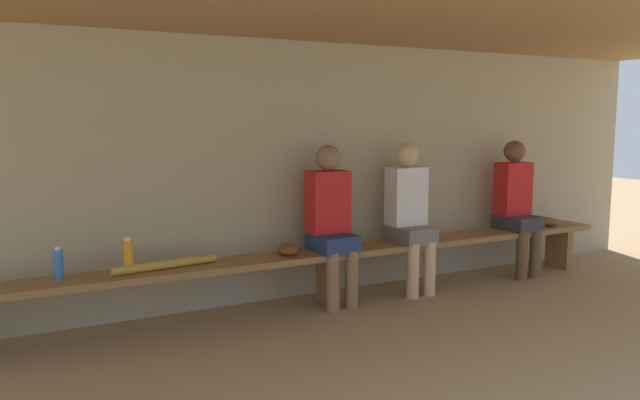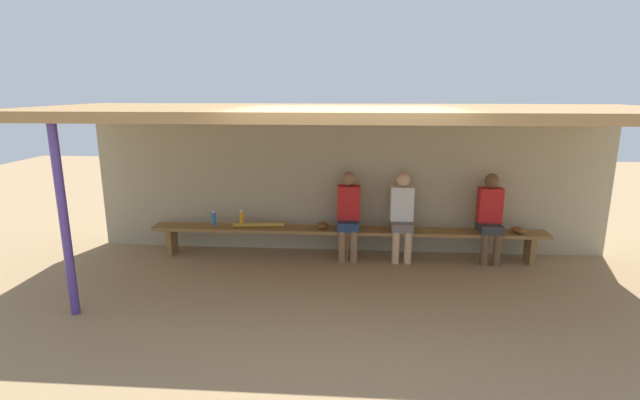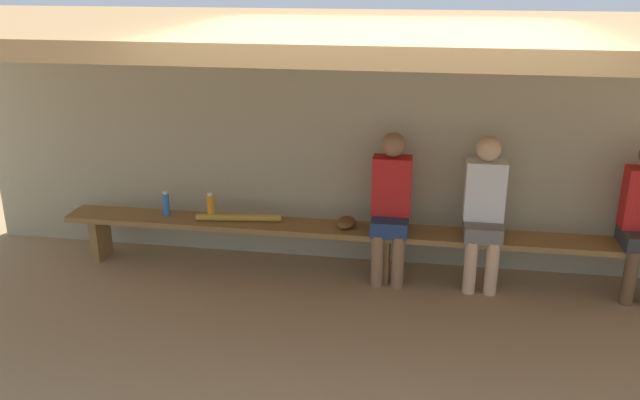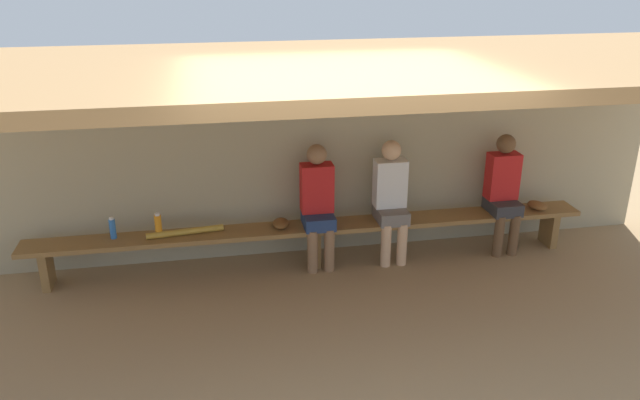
{
  "view_description": "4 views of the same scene",
  "coord_description": "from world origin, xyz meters",
  "px_view_note": "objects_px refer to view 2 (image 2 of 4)",
  "views": [
    {
      "loc": [
        -2.45,
        -2.91,
        1.56
      ],
      "look_at": [
        -0.25,
        1.23,
        0.94
      ],
      "focal_mm": 34.98,
      "sensor_mm": 36.0,
      "label": 1
    },
    {
      "loc": [
        0.11,
        -5.34,
        2.55
      ],
      "look_at": [
        -0.38,
        1.28,
        0.97
      ],
      "focal_mm": 26.39,
      "sensor_mm": 36.0,
      "label": 2
    },
    {
      "loc": [
        0.31,
        -3.94,
        2.69
      ],
      "look_at": [
        -0.57,
        1.4,
        0.76
      ],
      "focal_mm": 37.2,
      "sensor_mm": 36.0,
      "label": 3
    },
    {
      "loc": [
        -1.05,
        -4.47,
        3.17
      ],
      "look_at": [
        -0.01,
        1.19,
        0.89
      ],
      "focal_mm": 35.16,
      "sensor_mm": 36.0,
      "label": 4
    }
  ],
  "objects_px": {
    "player_in_blue": "(490,214)",
    "bench": "(346,233)",
    "player_middle": "(402,213)",
    "baseball_glove_tan": "(518,230)",
    "water_bottle_clear": "(242,219)",
    "support_post": "(64,223)",
    "baseball_bat": "(259,225)",
    "player_near_post": "(349,212)",
    "water_bottle_blue": "(214,218)",
    "baseball_glove_worn": "(323,225)"
  },
  "relations": [
    {
      "from": "player_middle",
      "to": "water_bottle_clear",
      "type": "relative_size",
      "value": 5.13
    },
    {
      "from": "player_middle",
      "to": "water_bottle_blue",
      "type": "bearing_deg",
      "value": 179.1
    },
    {
      "from": "support_post",
      "to": "water_bottle_clear",
      "type": "height_order",
      "value": "support_post"
    },
    {
      "from": "water_bottle_blue",
      "to": "water_bottle_clear",
      "type": "height_order",
      "value": "water_bottle_clear"
    },
    {
      "from": "player_in_blue",
      "to": "bench",
      "type": "bearing_deg",
      "value": -179.92
    },
    {
      "from": "bench",
      "to": "player_in_blue",
      "type": "relative_size",
      "value": 4.49
    },
    {
      "from": "support_post",
      "to": "baseball_glove_worn",
      "type": "height_order",
      "value": "support_post"
    },
    {
      "from": "bench",
      "to": "baseball_glove_worn",
      "type": "bearing_deg",
      "value": 178.41
    },
    {
      "from": "support_post",
      "to": "water_bottle_clear",
      "type": "bearing_deg",
      "value": 54.9
    },
    {
      "from": "water_bottle_blue",
      "to": "baseball_bat",
      "type": "distance_m",
      "value": 0.72
    },
    {
      "from": "bench",
      "to": "water_bottle_clear",
      "type": "xyz_separation_m",
      "value": [
        -1.62,
        -0.0,
        0.2
      ]
    },
    {
      "from": "water_bottle_clear",
      "to": "baseball_bat",
      "type": "relative_size",
      "value": 0.33
    },
    {
      "from": "player_in_blue",
      "to": "baseball_glove_worn",
      "type": "height_order",
      "value": "player_in_blue"
    },
    {
      "from": "water_bottle_clear",
      "to": "baseball_glove_tan",
      "type": "height_order",
      "value": "water_bottle_clear"
    },
    {
      "from": "player_near_post",
      "to": "player_middle",
      "type": "distance_m",
      "value": 0.8
    },
    {
      "from": "bench",
      "to": "water_bottle_blue",
      "type": "xyz_separation_m",
      "value": [
        -2.07,
        0.05,
        0.18
      ]
    },
    {
      "from": "water_bottle_clear",
      "to": "baseball_glove_worn",
      "type": "height_order",
      "value": "water_bottle_clear"
    },
    {
      "from": "player_in_blue",
      "to": "baseball_glove_tan",
      "type": "relative_size",
      "value": 5.56
    },
    {
      "from": "support_post",
      "to": "player_in_blue",
      "type": "height_order",
      "value": "support_post"
    },
    {
      "from": "player_middle",
      "to": "baseball_glove_tan",
      "type": "height_order",
      "value": "player_middle"
    },
    {
      "from": "support_post",
      "to": "player_in_blue",
      "type": "distance_m",
      "value": 5.64
    },
    {
      "from": "player_in_blue",
      "to": "player_near_post",
      "type": "bearing_deg",
      "value": 180.0
    },
    {
      "from": "baseball_glove_tan",
      "to": "baseball_bat",
      "type": "distance_m",
      "value": 3.91
    },
    {
      "from": "player_near_post",
      "to": "baseball_bat",
      "type": "xyz_separation_m",
      "value": [
        -1.39,
        -0.0,
        -0.24
      ]
    },
    {
      "from": "baseball_glove_worn",
      "to": "bench",
      "type": "bearing_deg",
      "value": -83.27
    },
    {
      "from": "player_in_blue",
      "to": "water_bottle_blue",
      "type": "distance_m",
      "value": 4.2
    },
    {
      "from": "player_in_blue",
      "to": "baseball_bat",
      "type": "xyz_separation_m",
      "value": [
        -3.48,
        -0.0,
        -0.24
      ]
    },
    {
      "from": "player_middle",
      "to": "baseball_bat",
      "type": "xyz_separation_m",
      "value": [
        -2.19,
        -0.0,
        -0.24
      ]
    },
    {
      "from": "player_middle",
      "to": "baseball_glove_tan",
      "type": "distance_m",
      "value": 1.74
    },
    {
      "from": "water_bottle_blue",
      "to": "baseball_bat",
      "type": "xyz_separation_m",
      "value": [
        0.72,
        -0.05,
        -0.08
      ]
    },
    {
      "from": "baseball_bat",
      "to": "player_middle",
      "type": "bearing_deg",
      "value": -6.67
    },
    {
      "from": "bench",
      "to": "baseball_glove_tan",
      "type": "relative_size",
      "value": 25.0
    },
    {
      "from": "support_post",
      "to": "water_bottle_blue",
      "type": "relative_size",
      "value": 9.56
    },
    {
      "from": "bench",
      "to": "player_middle",
      "type": "xyz_separation_m",
      "value": [
        0.83,
        0.0,
        0.34
      ]
    },
    {
      "from": "support_post",
      "to": "baseball_glove_worn",
      "type": "relative_size",
      "value": 9.17
    },
    {
      "from": "player_in_blue",
      "to": "water_bottle_blue",
      "type": "relative_size",
      "value": 5.8
    },
    {
      "from": "water_bottle_blue",
      "to": "baseball_glove_tan",
      "type": "xyz_separation_m",
      "value": [
        4.63,
        -0.06,
        -0.06
      ]
    },
    {
      "from": "bench",
      "to": "water_bottle_clear",
      "type": "height_order",
      "value": "water_bottle_clear"
    },
    {
      "from": "bench",
      "to": "baseball_bat",
      "type": "relative_size",
      "value": 7.62
    },
    {
      "from": "support_post",
      "to": "baseball_glove_worn",
      "type": "distance_m",
      "value": 3.5
    },
    {
      "from": "player_in_blue",
      "to": "player_near_post",
      "type": "relative_size",
      "value": 1.0
    },
    {
      "from": "player_middle",
      "to": "baseball_bat",
      "type": "relative_size",
      "value": 1.7
    },
    {
      "from": "bench",
      "to": "player_near_post",
      "type": "distance_m",
      "value": 0.34
    },
    {
      "from": "baseball_glove_tan",
      "to": "baseball_glove_worn",
      "type": "bearing_deg",
      "value": 65.62
    },
    {
      "from": "support_post",
      "to": "player_in_blue",
      "type": "bearing_deg",
      "value": 21.94
    },
    {
      "from": "player_in_blue",
      "to": "player_middle",
      "type": "height_order",
      "value": "same"
    },
    {
      "from": "baseball_glove_worn",
      "to": "baseball_bat",
      "type": "xyz_separation_m",
      "value": [
        -0.99,
        -0.01,
        -0.01
      ]
    },
    {
      "from": "player_near_post",
      "to": "water_bottle_clear",
      "type": "height_order",
      "value": "player_near_post"
    },
    {
      "from": "support_post",
      "to": "baseball_bat",
      "type": "relative_size",
      "value": 2.79
    },
    {
      "from": "bench",
      "to": "baseball_glove_tan",
      "type": "xyz_separation_m",
      "value": [
        2.55,
        -0.02,
        0.12
      ]
    }
  ]
}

